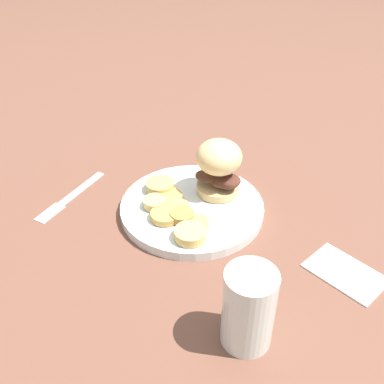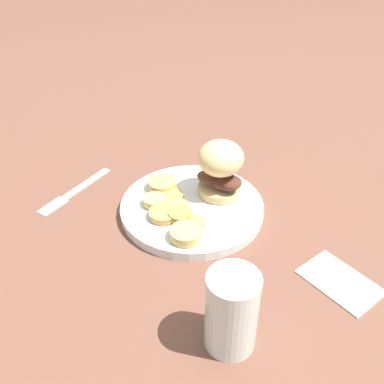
# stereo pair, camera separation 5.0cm
# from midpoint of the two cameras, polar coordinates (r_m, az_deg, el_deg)

# --- Properties ---
(ground_plane) EXTENTS (4.00, 4.00, 0.00)m
(ground_plane) POSITION_cam_midpoint_polar(r_m,az_deg,el_deg) (0.81, 1.78, -2.54)
(ground_plane) COLOR brown
(dinner_plate) EXTENTS (0.26, 0.26, 0.02)m
(dinner_plate) POSITION_cam_midpoint_polar(r_m,az_deg,el_deg) (0.80, 1.79, -1.96)
(dinner_plate) COLOR silver
(dinner_plate) RESTS_ON ground_plane
(sandwich) EXTENTS (0.08, 0.09, 0.10)m
(sandwich) POSITION_cam_midpoint_polar(r_m,az_deg,el_deg) (0.80, 5.51, 3.07)
(sandwich) COLOR tan
(sandwich) RESTS_ON dinner_plate
(potato_round_0) EXTENTS (0.04, 0.04, 0.01)m
(potato_round_0) POSITION_cam_midpoint_polar(r_m,az_deg,el_deg) (0.75, 2.28, -4.00)
(potato_round_0) COLOR tan
(potato_round_0) RESTS_ON dinner_plate
(potato_round_1) EXTENTS (0.05, 0.05, 0.02)m
(potato_round_1) POSITION_cam_midpoint_polar(r_m,az_deg,el_deg) (0.83, -2.08, 0.91)
(potato_round_1) COLOR tan
(potato_round_1) RESTS_ON dinner_plate
(potato_round_2) EXTENTS (0.04, 0.04, 0.01)m
(potato_round_2) POSITION_cam_midpoint_polar(r_m,az_deg,el_deg) (0.78, 0.10, -1.96)
(potato_round_2) COLOR tan
(potato_round_2) RESTS_ON dinner_plate
(potato_round_3) EXTENTS (0.05, 0.05, 0.02)m
(potato_round_3) POSITION_cam_midpoint_polar(r_m,az_deg,el_deg) (0.72, 1.22, -5.37)
(potato_round_3) COLOR #DBB766
(potato_round_3) RESTS_ON dinner_plate
(potato_round_4) EXTENTS (0.04, 0.04, 0.01)m
(potato_round_4) POSITION_cam_midpoint_polar(r_m,az_deg,el_deg) (0.79, -2.95, -1.18)
(potato_round_4) COLOR #DBB766
(potato_round_4) RESTS_ON dinner_plate
(potato_round_5) EXTENTS (0.05, 0.05, 0.01)m
(potato_round_5) POSITION_cam_midpoint_polar(r_m,az_deg,el_deg) (0.81, -1.11, -0.55)
(potato_round_5) COLOR tan
(potato_round_5) RESTS_ON dinner_plate
(potato_round_6) EXTENTS (0.05, 0.05, 0.01)m
(potato_round_6) POSITION_cam_midpoint_polar(r_m,az_deg,el_deg) (0.77, -1.77, -2.84)
(potato_round_6) COLOR tan
(potato_round_6) RESTS_ON dinner_plate
(potato_round_7) EXTENTS (0.04, 0.04, 0.01)m
(potato_round_7) POSITION_cam_midpoint_polar(r_m,az_deg,el_deg) (0.76, 0.39, -3.01)
(potato_round_7) COLOR #BC8942
(potato_round_7) RESTS_ON dinner_plate
(fork) EXTENTS (0.15, 0.12, 0.00)m
(fork) POSITION_cam_midpoint_polar(r_m,az_deg,el_deg) (0.88, -13.06, 0.12)
(fork) COLOR silver
(fork) RESTS_ON ground_plane
(drinking_glass) EXTENTS (0.07, 0.07, 0.12)m
(drinking_glass) POSITION_cam_midpoint_polar(r_m,az_deg,el_deg) (0.58, 7.62, -14.89)
(drinking_glass) COLOR silver
(drinking_glass) RESTS_ON ground_plane
(napkin) EXTENTS (0.11, 0.13, 0.01)m
(napkin) POSITION_cam_midpoint_polar(r_m,az_deg,el_deg) (0.73, 20.25, -10.63)
(napkin) COLOR white
(napkin) RESTS_ON ground_plane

